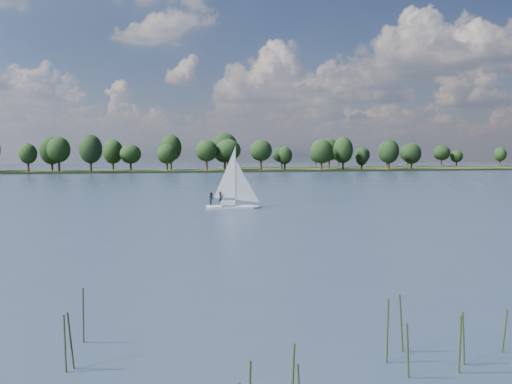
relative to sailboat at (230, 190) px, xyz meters
The scene contains 6 objects.
ground 57.13m from the sailboat, 93.83° to the left, with size 700.00×700.00×0.00m, color #233342.
far_shore 169.01m from the sailboat, 91.29° to the left, with size 660.00×40.00×1.50m, color black.
far_shore_back 267.34m from the sailboat, 54.25° to the left, with size 220.00×30.00×1.40m, color black.
sailboat is the anchor object (origin of this frame).
treeline 166.78m from the sailboat, 97.36° to the left, with size 562.38×74.20×17.75m.
reeds 53.03m from the sailboat, 94.95° to the right, with size 56.34×10.69×2.05m.
Camera 1 is at (-12.11, -26.77, 6.74)m, focal length 40.00 mm.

